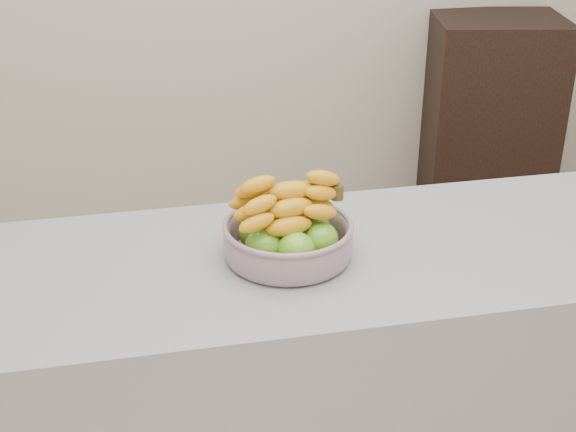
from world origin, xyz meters
TOP-DOWN VIEW (x-y plane):
  - counter at (0.00, 0.10)m, footprint 2.00×0.60m
  - cabinet at (1.12, 1.78)m, footprint 0.63×0.54m
  - fruit_bowl at (-0.16, 0.10)m, footprint 0.28×0.28m

SIDE VIEW (x-z plane):
  - counter at x=0.00m, z-range 0.00..0.90m
  - cabinet at x=1.12m, z-range 0.00..1.00m
  - fruit_bowl at x=-0.16m, z-range 0.87..1.05m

